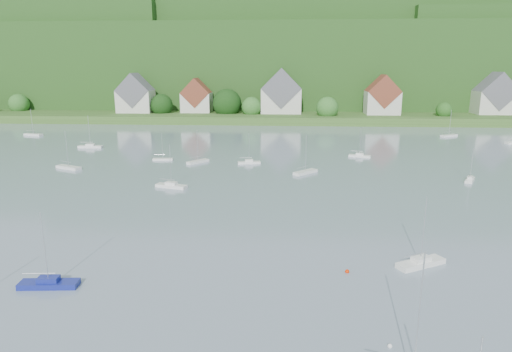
{
  "coord_description": "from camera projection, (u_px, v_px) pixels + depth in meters",
  "views": [
    {
      "loc": [
        6.78,
        4.31,
        21.37
      ],
      "look_at": [
        2.14,
        75.0,
        4.0
      ],
      "focal_mm": 31.32,
      "sensor_mm": 36.0,
      "label": 1
    }
  ],
  "objects": [
    {
      "name": "near_sailboat_1",
      "position": [
        49.0,
        283.0,
        44.43
      ],
      "size": [
        5.9,
        2.12,
        7.8
      ],
      "rotation": [
        0.0,
        0.0,
        0.09
      ],
      "color": "navy",
      "rests_on": "ground"
    },
    {
      "name": "village_building_0",
      "position": [
        136.0,
        96.0,
        183.81
      ],
      "size": [
        14.0,
        10.4,
        16.0
      ],
      "color": "beige",
      "rests_on": "far_shore_strip"
    },
    {
      "name": "far_shore_strip",
      "position": [
        270.0,
        114.0,
        194.82
      ],
      "size": [
        600.0,
        60.0,
        3.0
      ],
      "primitive_type": "cube",
      "color": "#355921",
      "rests_on": "ground"
    },
    {
      "name": "mooring_buoy_1",
      "position": [
        390.0,
        347.0,
        34.94
      ],
      "size": [
        0.39,
        0.39,
        0.39
      ],
      "primitive_type": "sphere",
      "color": "white",
      "rests_on": "ground"
    },
    {
      "name": "village_building_4",
      "position": [
        495.0,
        97.0,
        177.48
      ],
      "size": [
        15.0,
        10.4,
        16.5
      ],
      "color": "beige",
      "rests_on": "far_shore_strip"
    },
    {
      "name": "far_sailboat_cluster",
      "position": [
        258.0,
        152.0,
        113.2
      ],
      "size": [
        198.02,
        69.89,
        8.71
      ],
      "color": "white",
      "rests_on": "ground"
    },
    {
      "name": "mooring_buoy_3",
      "position": [
        347.0,
        273.0,
        47.63
      ],
      "size": [
        0.45,
        0.45,
        0.45
      ],
      "primitive_type": "sphere",
      "color": "red",
      "rests_on": "ground"
    },
    {
      "name": "village_building_2",
      "position": [
        281.0,
        95.0,
        180.78
      ],
      "size": [
        16.0,
        11.44,
        18.0
      ],
      "color": "beige",
      "rests_on": "far_shore_strip"
    },
    {
      "name": "forested_ridge",
      "position": [
        275.0,
        64.0,
        256.16
      ],
      "size": [
        620.0,
        181.22,
        69.89
      ],
      "color": "#123A12",
      "rests_on": "ground"
    },
    {
      "name": "village_building_1",
      "position": [
        197.0,
        98.0,
        184.34
      ],
      "size": [
        12.0,
        9.36,
        14.0
      ],
      "color": "beige",
      "rests_on": "far_shore_strip"
    },
    {
      "name": "village_building_3",
      "position": [
        382.0,
        98.0,
        176.5
      ],
      "size": [
        13.0,
        10.4,
        15.5
      ],
      "color": "beige",
      "rests_on": "far_shore_strip"
    },
    {
      "name": "near_sailboat_3",
      "position": [
        421.0,
        262.0,
        49.16
      ],
      "size": [
        5.95,
        4.28,
        7.95
      ],
      "rotation": [
        0.0,
        0.0,
        0.5
      ],
      "color": "white",
      "rests_on": "ground"
    }
  ]
}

